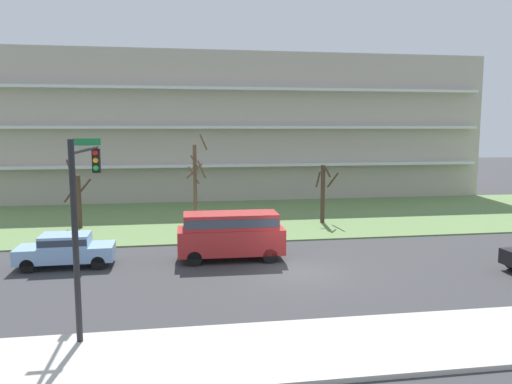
{
  "coord_description": "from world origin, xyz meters",
  "views": [
    {
      "loc": [
        -5.39,
        -21.48,
        6.5
      ],
      "look_at": [
        -0.97,
        6.0,
        2.92
      ],
      "focal_mm": 34.87,
      "sensor_mm": 36.0,
      "label": 1
    }
  ],
  "objects": [
    {
      "name": "grass_lawn_strip",
      "position": [
        0.0,
        14.0,
        0.04
      ],
      "size": [
        80.0,
        16.0,
        0.08
      ],
      "primitive_type": "cube",
      "color": "#66844C",
      "rests_on": "ground"
    },
    {
      "name": "traffic_signal_mast",
      "position": [
        -8.35,
        -4.99,
        4.22
      ],
      "size": [
        0.9,
        4.83,
        6.19
      ],
      "color": "black",
      "rests_on": "ground"
    },
    {
      "name": "tree_left",
      "position": [
        -4.18,
        10.61,
        3.03
      ],
      "size": [
        1.43,
        1.43,
        6.13
      ],
      "color": "brown",
      "rests_on": "ground"
    },
    {
      "name": "sidewalk_curb_near",
      "position": [
        0.0,
        -8.0,
        0.07
      ],
      "size": [
        80.0,
        4.0,
        0.15
      ],
      "primitive_type": "cube",
      "color": "#BCB7AD",
      "rests_on": "ground"
    },
    {
      "name": "ground",
      "position": [
        0.0,
        0.0,
        0.0
      ],
      "size": [
        160.0,
        160.0,
        0.0
      ],
      "primitive_type": "plane",
      "color": "#38383A"
    },
    {
      "name": "tree_far_left",
      "position": [
        -11.69,
        11.6,
        2.02
      ],
      "size": [
        1.68,
        1.64,
        4.53
      ],
      "color": "#423023",
      "rests_on": "ground"
    },
    {
      "name": "tree_center",
      "position": [
        4.48,
        10.93,
        2.21
      ],
      "size": [
        1.47,
        1.53,
        4.08
      ],
      "color": "#423023",
      "rests_on": "ground"
    },
    {
      "name": "sedan_blue_center_left",
      "position": [
        -10.61,
        2.5,
        0.87
      ],
      "size": [
        4.43,
        1.88,
        1.57
      ],
      "rotation": [
        0.0,
        0.0,
        3.16
      ],
      "color": "#8CB2E0",
      "rests_on": "ground"
    },
    {
      "name": "van_red_center_right",
      "position": [
        -2.8,
        2.5,
        1.4
      ],
      "size": [
        5.23,
        2.09,
        2.36
      ],
      "rotation": [
        0.0,
        0.0,
        3.12
      ],
      "color": "#B22828",
      "rests_on": "ground"
    },
    {
      "name": "apartment_building",
      "position": [
        0.0,
        27.67,
        6.58
      ],
      "size": [
        46.28,
        12.29,
        13.16
      ],
      "color": "#B2A899",
      "rests_on": "ground"
    }
  ]
}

